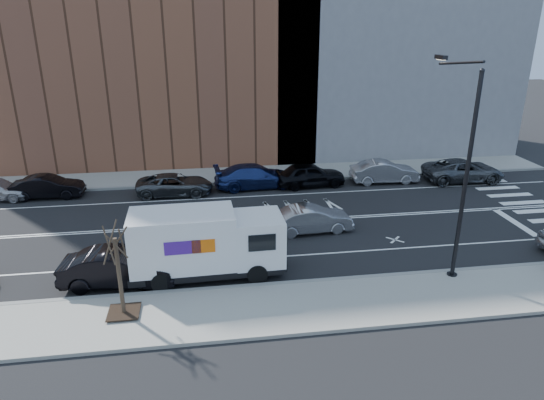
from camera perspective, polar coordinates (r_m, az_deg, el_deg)
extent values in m
plane|color=black|center=(27.48, -0.01, -2.57)|extent=(120.00, 120.00, 0.00)
cube|color=gray|center=(19.78, 3.78, -12.36)|extent=(44.00, 3.60, 0.15)
cube|color=gray|center=(35.65, -2.06, 3.07)|extent=(44.00, 3.60, 0.15)
cube|color=gray|center=(21.27, 2.77, -9.73)|extent=(44.00, 0.25, 0.17)
cube|color=gray|center=(33.94, -1.72, 2.18)|extent=(44.00, 0.25, 0.17)
cube|color=brown|center=(40.82, -15.42, 20.20)|extent=(26.00, 10.00, 22.00)
cylinder|color=black|center=(21.52, 21.83, 2.01)|extent=(0.18, 0.18, 9.00)
cylinder|color=black|center=(23.20, 20.39, -8.34)|extent=(0.44, 0.44, 0.20)
sphere|color=black|center=(20.65, 23.49, 13.77)|extent=(0.20, 0.20, 0.20)
cylinder|color=black|center=(22.11, 21.26, 14.81)|extent=(0.11, 3.49, 0.48)
cube|color=black|center=(23.60, 19.28, 15.58)|extent=(0.25, 0.80, 0.18)
cube|color=#FFF2CC|center=(23.60, 19.25, 15.34)|extent=(0.18, 0.55, 0.03)
cube|color=black|center=(19.97, -17.03, -12.46)|extent=(1.20, 1.20, 0.04)
cylinder|color=#382B1E|center=(19.21, -17.50, -8.64)|extent=(0.16, 0.16, 3.20)
cylinder|color=#382B1E|center=(18.54, -17.20, -4.84)|extent=(0.06, 0.80, 1.44)
cylinder|color=#382B1E|center=(18.78, -17.62, -4.55)|extent=(0.81, 0.31, 1.19)
cylinder|color=#382B1E|center=(18.75, -18.50, -4.70)|extent=(0.58, 0.76, 1.50)
cylinder|color=#382B1E|center=(18.49, -18.65, -5.08)|extent=(0.47, 0.61, 1.37)
cylinder|color=#382B1E|center=(18.36, -17.83, -5.17)|extent=(0.72, 0.29, 1.13)
cube|color=black|center=(21.98, -7.71, -7.67)|extent=(6.65, 2.41, 0.32)
cube|color=white|center=(21.63, -1.64, -4.50)|extent=(2.19, 2.34, 2.13)
cube|color=black|center=(21.66, 1.20, -3.53)|extent=(0.12, 1.97, 1.01)
cube|color=black|center=(20.45, -1.17, -5.05)|extent=(1.17, 0.07, 0.74)
cube|color=black|center=(22.54, -2.07, -2.53)|extent=(1.17, 0.07, 0.74)
cube|color=black|center=(22.25, 1.07, -6.78)|extent=(0.22, 2.13, 0.37)
cube|color=white|center=(21.37, -10.46, -4.55)|extent=(4.53, 2.46, 2.45)
cube|color=#47198C|center=(20.22, -10.48, -5.56)|extent=(1.49, 0.06, 0.59)
cube|color=orange|center=(20.22, -8.06, -5.42)|extent=(0.96, 0.05, 0.59)
cube|color=#47198C|center=(22.39, -10.49, -2.90)|extent=(1.49, 0.06, 0.59)
cube|color=orange|center=(22.39, -8.31, -2.77)|extent=(0.96, 0.05, 0.59)
cylinder|color=black|center=(21.21, -1.76, -8.69)|extent=(0.90, 0.32, 0.89)
cylinder|color=black|center=(23.08, -2.52, -6.13)|extent=(0.90, 0.32, 0.89)
cylinder|color=black|center=(21.12, -12.83, -9.40)|extent=(0.90, 0.32, 0.89)
cylinder|color=black|center=(22.99, -12.63, -6.77)|extent=(0.90, 0.32, 0.89)
imported|color=black|center=(34.10, -24.87, 1.42)|extent=(4.38, 1.54, 1.44)
imported|color=#474B4E|center=(32.13, -11.37, 1.80)|extent=(4.93, 2.35, 1.36)
imported|color=navy|center=(32.82, -2.02, 2.83)|extent=(5.64, 2.64, 1.59)
imported|color=black|center=(33.15, 4.49, 2.98)|extent=(4.88, 2.27, 1.62)
imported|color=#A0A0A5|center=(34.76, 13.08, 3.27)|extent=(4.72, 1.79, 1.54)
imported|color=#494C50|center=(36.69, 21.58, 3.26)|extent=(5.65, 2.78, 1.54)
imported|color=#9E9FA3|center=(26.08, 4.68, -2.25)|extent=(4.45, 1.84, 1.43)
imported|color=black|center=(21.95, -17.59, -7.62)|extent=(4.97, 2.06, 1.60)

